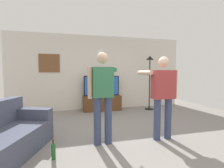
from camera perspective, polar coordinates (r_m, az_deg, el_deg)
name	(u,v)px	position (r m, az deg, el deg)	size (l,w,h in m)	color
ground_plane	(127,139)	(3.54, 5.19, -18.67)	(8.40, 8.40, 0.00)	gray
back_wall	(100,73)	(6.12, -4.09, 3.97)	(6.40, 0.10, 2.70)	silver
tv_stand	(102,103)	(5.88, -3.51, -6.69)	(1.34, 0.46, 0.53)	brown
television	(102,86)	(5.84, -3.62, -0.64)	(1.27, 0.07, 0.71)	black
wall_clock	(100,53)	(6.10, -4.11, 10.83)	(0.27, 0.27, 0.03)	white
framed_picture	(49,63)	(6.01, -21.11, 6.82)	(0.68, 0.04, 0.62)	brown
floor_lamp	(150,71)	(6.09, 13.08, 4.33)	(0.32, 0.32, 1.96)	black
person_standing_nearer_lamp	(103,93)	(3.08, -3.32, -3.13)	(0.56, 0.78, 1.74)	#384266
person_standing_nearer_couch	(163,92)	(3.46, 17.36, -2.85)	(0.63, 0.78, 1.68)	#384266
beverage_bottle	(53,151)	(2.92, -19.81, -21.25)	(0.07, 0.07, 0.32)	#1E5923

